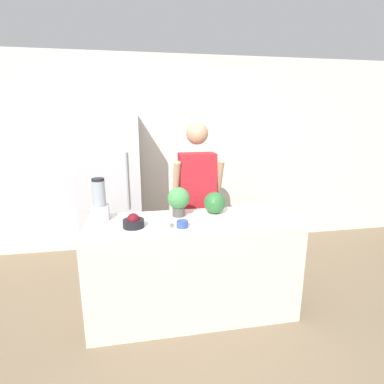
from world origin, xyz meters
name	(u,v)px	position (x,y,z in m)	size (l,w,h in m)	color
ground_plane	(200,334)	(0.00, 0.00, 0.00)	(14.00, 14.00, 0.00)	#7F6B51
wall_back	(171,155)	(0.00, 1.99, 1.30)	(8.00, 0.06, 2.60)	silver
counter_island	(193,267)	(0.00, 0.33, 0.46)	(1.86, 0.66, 0.92)	beige
refrigerator	(111,190)	(-0.80, 1.60, 0.92)	(0.73, 0.71, 1.84)	#B7B7BC
person	(197,202)	(0.15, 0.90, 0.92)	(0.52, 0.27, 1.76)	#333338
cutting_board	(216,214)	(0.25, 0.44, 0.93)	(0.38, 0.27, 0.01)	white
watermelon	(215,203)	(0.23, 0.45, 1.03)	(0.20, 0.20, 0.20)	#2D6B33
bowl_cherries	(133,222)	(-0.52, 0.25, 0.96)	(0.18, 0.18, 0.12)	black
bowl_cream	(162,224)	(-0.28, 0.20, 0.95)	(0.16, 0.16, 0.09)	beige
bowl_small_blue	(182,224)	(-0.12, 0.17, 0.95)	(0.09, 0.09, 0.06)	#334C9E
blender	(100,201)	(-0.81, 0.52, 1.08)	(0.15, 0.15, 0.37)	#B7B7BC
potted_plant	(179,200)	(-0.11, 0.47, 1.07)	(0.20, 0.20, 0.27)	#514C47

